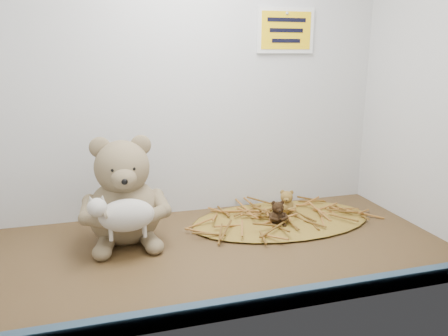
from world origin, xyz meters
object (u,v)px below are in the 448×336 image
object	(u,v)px
main_teddy	(123,190)
mini_teddy_tan	(287,201)
toy_lamb	(127,215)
mini_teddy_brown	(278,212)

from	to	relation	value
main_teddy	mini_teddy_tan	bearing A→B (deg)	5.75
toy_lamb	mini_teddy_brown	distance (cm)	43.61
toy_lamb	mini_teddy_tan	xyz separation A→B (cm)	(48.22, 14.93, -6.01)
mini_teddy_brown	mini_teddy_tan	bearing A→B (deg)	58.36
toy_lamb	mini_teddy_tan	world-z (taller)	toy_lamb
main_teddy	toy_lamb	xyz separation A→B (cm)	(0.00, -10.10, -3.26)
mini_teddy_tan	mini_teddy_brown	distance (cm)	9.04
main_teddy	mini_teddy_brown	xyz separation A→B (cm)	(42.39, -2.08, -9.56)
main_teddy	mini_teddy_brown	distance (cm)	43.51
main_teddy	mini_teddy_brown	size ratio (longest dim) A/B	4.04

